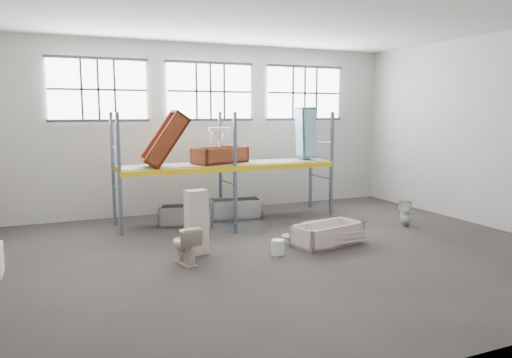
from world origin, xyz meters
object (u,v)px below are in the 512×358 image
toilet_beige (185,244)px  steel_tub_right (235,208)px  cistern_tall (197,222)px  steel_tub_left (186,215)px  rust_tub_flat (220,155)px  bucket (278,247)px  toilet_white (406,213)px  blue_tub_upright (305,132)px  bathtub_beige (327,234)px

toilet_beige → steel_tub_right: 4.31m
cistern_tall → steel_tub_left: size_ratio=0.98×
toilet_beige → rust_tub_flat: bearing=-129.9°
bucket → steel_tub_left: bearing=106.9°
steel_tub_right → rust_tub_flat: size_ratio=0.96×
toilet_white → rust_tub_flat: 5.22m
cistern_tall → rust_tub_flat: 3.49m
steel_tub_left → blue_tub_upright: blue_tub_upright is taller
toilet_beige → cistern_tall: size_ratio=0.56×
cistern_tall → toilet_white: cistern_tall is taller
toilet_beige → steel_tub_left: bearing=-116.1°
toilet_white → bucket: size_ratio=2.26×
toilet_white → toilet_beige: bearing=-107.4°
toilet_white → bucket: (-4.25, -0.99, -0.20)m
steel_tub_left → steel_tub_right: bearing=11.9°
steel_tub_right → bathtub_beige: bearing=-75.4°
bathtub_beige → blue_tub_upright: bearing=56.7°
rust_tub_flat → blue_tub_upright: bearing=0.9°
blue_tub_upright → rust_tub_flat: bearing=-179.1°
bathtub_beige → blue_tub_upright: size_ratio=1.11×
toilet_white → blue_tub_upright: bearing=-174.6°
toilet_white → cistern_tall: bearing=-112.1°
bathtub_beige → toilet_white: toilet_white is taller
toilet_white → bucket: 4.37m
cistern_tall → rust_tub_flat: size_ratio=0.91×
toilet_white → steel_tub_left: size_ratio=0.51×
toilet_beige → cistern_tall: bearing=-137.9°
cistern_tall → steel_tub_right: size_ratio=0.94×
bathtub_beige → toilet_white: bearing=1.5°
bathtub_beige → steel_tub_right: 3.59m
bathtub_beige → cistern_tall: (-2.95, 0.45, 0.45)m
toilet_white → rust_tub_flat: (-4.25, 2.65, 1.46)m
toilet_white → rust_tub_flat: rust_tub_flat is taller
bathtub_beige → blue_tub_upright: blue_tub_upright is taller
steel_tub_right → blue_tub_upright: bearing=-1.8°
steel_tub_left → rust_tub_flat: 1.89m
toilet_beige → blue_tub_upright: blue_tub_upright is taller
toilet_beige → cistern_tall: (0.41, 0.53, 0.30)m
toilet_white → steel_tub_left: 5.83m
bathtub_beige → rust_tub_flat: rust_tub_flat is taller
steel_tub_right → rust_tub_flat: (-0.49, -0.11, 1.55)m
cistern_tall → rust_tub_flat: rust_tub_flat is taller
cistern_tall → steel_tub_right: cistern_tall is taller
cistern_tall → blue_tub_upright: size_ratio=0.94×
bathtub_beige → toilet_white: 2.95m
toilet_beige → steel_tub_right: toilet_beige is taller
steel_tub_left → toilet_white: bearing=-24.7°
steel_tub_left → blue_tub_upright: (3.73, 0.25, 2.14)m
cistern_tall → blue_tub_upright: 5.44m
steel_tub_left → steel_tub_right: (1.53, 0.32, 0.01)m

